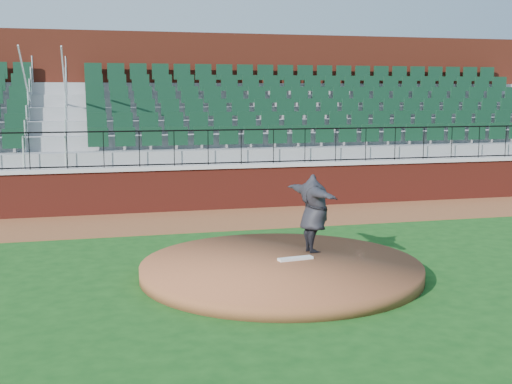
# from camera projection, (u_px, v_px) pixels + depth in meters

# --- Properties ---
(ground) EXTENTS (90.00, 90.00, 0.00)m
(ground) POSITION_uv_depth(u_px,v_px,m) (276.00, 271.00, 12.75)
(ground) COLOR #124113
(ground) RESTS_ON ground
(warning_track) EXTENTS (34.00, 3.20, 0.01)m
(warning_track) POSITION_uv_depth(u_px,v_px,m) (220.00, 219.00, 17.92)
(warning_track) COLOR brown
(warning_track) RESTS_ON ground
(field_wall) EXTENTS (34.00, 0.35, 1.20)m
(field_wall) POSITION_uv_depth(u_px,v_px,m) (209.00, 189.00, 19.36)
(field_wall) COLOR maroon
(field_wall) RESTS_ON ground
(wall_cap) EXTENTS (34.00, 0.45, 0.10)m
(wall_cap) POSITION_uv_depth(u_px,v_px,m) (208.00, 167.00, 19.27)
(wall_cap) COLOR #B7B7B7
(wall_cap) RESTS_ON field_wall
(wall_railing) EXTENTS (34.00, 0.05, 1.00)m
(wall_railing) POSITION_uv_depth(u_px,v_px,m) (208.00, 148.00, 19.19)
(wall_railing) COLOR black
(wall_railing) RESTS_ON wall_cap
(seating_stands) EXTENTS (34.00, 5.10, 4.60)m
(seating_stands) POSITION_uv_depth(u_px,v_px,m) (193.00, 126.00, 21.72)
(seating_stands) COLOR gray
(seating_stands) RESTS_ON ground
(concourse_wall) EXTENTS (34.00, 0.50, 5.50)m
(concourse_wall) POSITION_uv_depth(u_px,v_px,m) (180.00, 110.00, 24.34)
(concourse_wall) COLOR maroon
(concourse_wall) RESTS_ON ground
(pitchers_mound) EXTENTS (5.19, 5.19, 0.25)m
(pitchers_mound) POSITION_uv_depth(u_px,v_px,m) (281.00, 269.00, 12.37)
(pitchers_mound) COLOR brown
(pitchers_mound) RESTS_ON ground
(pitching_rubber) EXTENTS (0.69, 0.26, 0.05)m
(pitching_rubber) POSITION_uv_depth(u_px,v_px,m) (295.00, 259.00, 12.56)
(pitching_rubber) COLOR silver
(pitching_rubber) RESTS_ON pitchers_mound
(pitcher) EXTENTS (0.79, 1.95, 1.54)m
(pitcher) POSITION_uv_depth(u_px,v_px,m) (314.00, 213.00, 13.07)
(pitcher) COLOR black
(pitcher) RESTS_ON pitchers_mound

